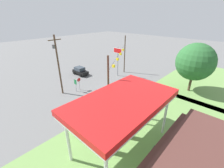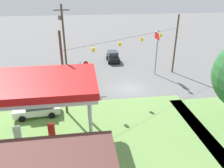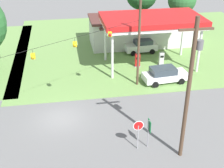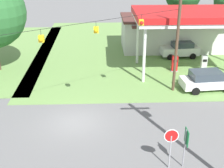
% 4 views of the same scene
% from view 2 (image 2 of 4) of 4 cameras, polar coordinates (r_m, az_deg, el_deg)
% --- Properties ---
extents(ground_plane, '(160.00, 160.00, 0.00)m').
position_cam_2_polar(ground_plane, '(29.39, 4.60, -1.18)').
color(ground_plane, slate).
extents(gas_station_canopy, '(11.09, 6.36, 5.93)m').
position_cam_2_polar(gas_station_canopy, '(18.53, -21.46, -0.43)').
color(gas_station_canopy, silver).
rests_on(gas_station_canopy, ground).
extents(fuel_pump_near, '(0.71, 0.56, 1.60)m').
position_cam_2_polar(fuel_pump_near, '(20.53, -15.44, -12.06)').
color(fuel_pump_near, gray).
rests_on(fuel_pump_near, ground).
extents(fuel_pump_far, '(0.71, 0.56, 1.60)m').
position_cam_2_polar(fuel_pump_far, '(21.16, -23.38, -12.16)').
color(fuel_pump_far, gray).
rests_on(fuel_pump_far, ground).
extents(car_at_pumps_front, '(4.83, 2.42, 1.69)m').
position_cam_2_polar(car_at_pumps_front, '(24.37, -18.78, -5.94)').
color(car_at_pumps_front, white).
rests_on(car_at_pumps_front, ground).
extents(car_on_crossroad, '(2.15, 4.07, 1.84)m').
position_cam_2_polar(car_on_crossroad, '(39.60, 0.24, 7.22)').
color(car_on_crossroad, black).
rests_on(car_on_crossroad, ground).
extents(stop_sign_roadside, '(0.80, 0.08, 2.50)m').
position_cam_2_polar(stop_sign_roadside, '(32.74, -6.82, 4.91)').
color(stop_sign_roadside, '#99999E').
rests_on(stop_sign_roadside, ground).
extents(stop_sign_overhead, '(0.22, 2.27, 6.78)m').
position_cam_2_polar(stop_sign_overhead, '(33.23, 11.66, 10.34)').
color(stop_sign_overhead, gray).
rests_on(stop_sign_overhead, ground).
extents(route_sign, '(0.10, 0.70, 2.40)m').
position_cam_2_polar(route_sign, '(32.71, -8.27, 4.61)').
color(route_sign, gray).
rests_on(route_sign, ground).
extents(utility_pole_main, '(2.20, 0.44, 10.34)m').
position_cam_2_polar(utility_pole_main, '(32.92, -12.51, 11.79)').
color(utility_pole_main, '#4C3828').
rests_on(utility_pole_main, ground).
extents(signal_span_gantry, '(16.27, 10.24, 8.86)m').
position_cam_2_polar(signal_span_gantry, '(27.66, 4.93, 7.89)').
color(signal_span_gantry, '#4C3828').
rests_on(signal_span_gantry, ground).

